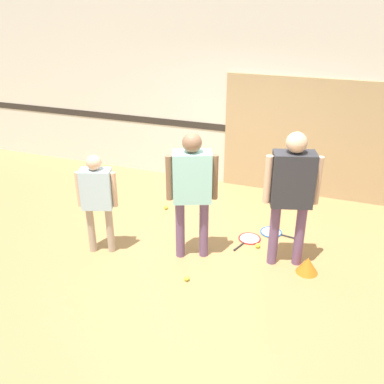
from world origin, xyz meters
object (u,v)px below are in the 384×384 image
object	(u,v)px
racket_spare_on_floor	(249,239)
tennis_ball_near_instructor	(187,278)
person_instructor	(192,184)
tennis_ball_stray_left	(166,207)
tennis_ball_by_spare_racket	(258,246)
person_student_right	(292,186)
training_cone	(308,265)
racket_second_spare	(272,232)
person_student_left	(97,194)

from	to	relation	value
racket_spare_on_floor	tennis_ball_near_instructor	distance (m)	1.29
person_instructor	tennis_ball_stray_left	world-z (taller)	person_instructor
tennis_ball_near_instructor	tennis_ball_by_spare_racket	bearing A→B (deg)	57.45
tennis_ball_near_instructor	person_student_right	bearing A→B (deg)	37.15
tennis_ball_by_spare_racket	training_cone	xyz separation A→B (m)	(0.70, -0.35, 0.07)
person_student_right	tennis_ball_stray_left	size ratio (longest dim) A/B	26.74
tennis_ball_by_spare_racket	person_instructor	bearing A→B (deg)	-148.69
racket_spare_on_floor	racket_second_spare	bearing A→B (deg)	156.07
tennis_ball_near_instructor	tennis_ball_by_spare_racket	world-z (taller)	same
person_student_left	person_student_right	xyz separation A→B (m)	(2.36, 0.56, 0.24)
person_student_left	person_student_right	bearing A→B (deg)	-5.34
racket_spare_on_floor	tennis_ball_stray_left	xyz separation A→B (m)	(-1.48, 0.46, 0.02)
racket_second_spare	tennis_ball_near_instructor	world-z (taller)	tennis_ball_near_instructor
tennis_ball_stray_left	tennis_ball_by_spare_racket	bearing A→B (deg)	-20.80
tennis_ball_stray_left	racket_second_spare	bearing A→B (deg)	-5.19
person_student_right	tennis_ball_by_spare_racket	xyz separation A→B (m)	(-0.39, 0.23, -1.06)
racket_second_spare	tennis_ball_by_spare_racket	xyz separation A→B (m)	(-0.11, -0.47, 0.02)
tennis_ball_stray_left	training_cone	size ratio (longest dim) A/B	0.24
tennis_ball_stray_left	training_cone	xyz separation A→B (m)	(2.35, -0.97, 0.07)
person_student_right	tennis_ball_by_spare_racket	bearing A→B (deg)	-47.27
training_cone	racket_spare_on_floor	bearing A→B (deg)	149.21
tennis_ball_stray_left	racket_spare_on_floor	bearing A→B (deg)	-17.19
tennis_ball_by_spare_racket	training_cone	bearing A→B (deg)	-26.44
person_student_left	racket_spare_on_floor	world-z (taller)	person_student_left
person_student_left	tennis_ball_by_spare_racket	xyz separation A→B (m)	(1.97, 0.80, -0.82)
racket_second_spare	person_student_right	bearing A→B (deg)	-58.51
person_student_left	racket_second_spare	size ratio (longest dim) A/B	2.55
person_instructor	tennis_ball_near_instructor	size ratio (longest dim) A/B	25.74
person_student_left	racket_spare_on_floor	xyz separation A→B (m)	(1.81, 0.96, -0.84)
racket_second_spare	tennis_ball_near_instructor	bearing A→B (deg)	-107.73
racket_second_spare	tennis_ball_near_instructor	xyz separation A→B (m)	(-0.77, -1.49, 0.02)
training_cone	tennis_ball_by_spare_racket	bearing A→B (deg)	153.56
racket_spare_on_floor	tennis_ball_by_spare_racket	size ratio (longest dim) A/B	8.90
racket_spare_on_floor	racket_second_spare	world-z (taller)	same
person_student_left	person_instructor	bearing A→B (deg)	-3.78
racket_second_spare	training_cone	bearing A→B (deg)	-44.65
person_student_right	racket_spare_on_floor	size ratio (longest dim) A/B	3.00
tennis_ball_stray_left	tennis_ball_near_instructor	bearing A→B (deg)	-59.12
tennis_ball_stray_left	person_student_right	bearing A→B (deg)	-22.81
person_instructor	racket_second_spare	size ratio (longest dim) A/B	3.14
tennis_ball_by_spare_racket	tennis_ball_stray_left	distance (m)	1.76
person_student_left	tennis_ball_by_spare_racket	distance (m)	2.28
racket_spare_on_floor	training_cone	bearing A→B (deg)	77.94
person_instructor	training_cone	xyz separation A→B (m)	(1.49, 0.13, -0.94)
person_student_left	training_cone	bearing A→B (deg)	-9.21
person_instructor	training_cone	bearing A→B (deg)	-17.38
person_student_right	racket_second_spare	bearing A→B (deg)	-84.70
racket_spare_on_floor	person_student_right	bearing A→B (deg)	73.11
person_student_left	tennis_ball_near_instructor	xyz separation A→B (m)	(1.31, -0.23, -0.82)
person_student_left	tennis_ball_stray_left	xyz separation A→B (m)	(0.32, 1.42, -0.82)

